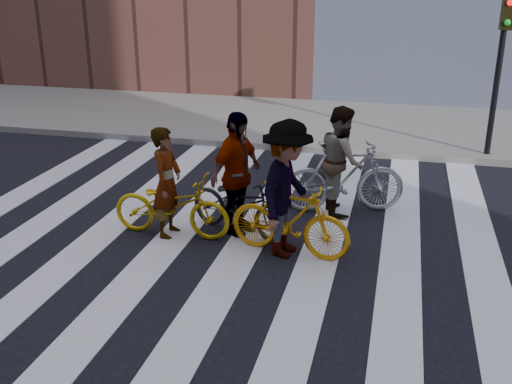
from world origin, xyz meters
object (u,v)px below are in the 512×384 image
at_px(bike_silver_mid, 343,177).
at_px(rider_right, 287,189).
at_px(rider_mid, 341,160).
at_px(rider_rear, 236,174).
at_px(traffic_signal, 502,50).
at_px(bike_yellow_right, 290,219).
at_px(bike_yellow_left, 171,205).
at_px(bike_dark_rear, 240,204).
at_px(rider_left, 167,183).

xyz_separation_m(bike_silver_mid, rider_right, (-0.60, -1.76, 0.36)).
height_order(rider_mid, rider_rear, rider_rear).
xyz_separation_m(traffic_signal, bike_yellow_right, (-3.18, -5.24, -1.76)).
distance_m(bike_yellow_left, bike_dark_rear, 1.02).
bearing_deg(bike_yellow_left, traffic_signal, -43.69).
bearing_deg(bike_dark_rear, bike_silver_mid, -26.99).
xyz_separation_m(rider_left, rider_right, (1.83, -0.21, 0.13)).
height_order(bike_dark_rear, rider_left, rider_left).
xyz_separation_m(rider_left, rider_rear, (0.97, 0.32, 0.10)).
relative_size(bike_yellow_left, rider_rear, 0.97).
bearing_deg(rider_rear, rider_mid, -26.99).
height_order(traffic_signal, bike_silver_mid, traffic_signal).
relative_size(bike_yellow_right, rider_right, 0.91).
bearing_deg(traffic_signal, rider_mid, -127.57).
relative_size(bike_yellow_left, bike_silver_mid, 0.91).
bearing_deg(bike_silver_mid, bike_yellow_left, 106.69).
bearing_deg(rider_left, rider_mid, -55.76).
relative_size(rider_right, rider_rear, 1.03).
bearing_deg(traffic_signal, rider_rear, -130.92).
relative_size(bike_yellow_right, bike_dark_rear, 0.98).
bearing_deg(bike_yellow_left, rider_right, -95.69).
height_order(bike_yellow_left, rider_right, rider_right).
xyz_separation_m(traffic_signal, rider_mid, (-2.68, -3.48, -1.40)).
xyz_separation_m(bike_yellow_left, rider_left, (-0.05, 0.00, 0.36)).
relative_size(bike_yellow_left, bike_dark_rear, 1.02).
height_order(bike_yellow_left, rider_mid, rider_mid).
relative_size(bike_silver_mid, bike_dark_rear, 1.12).
distance_m(bike_silver_mid, bike_yellow_right, 1.84).
relative_size(rider_left, rider_rear, 0.89).
height_order(traffic_signal, rider_right, traffic_signal).
height_order(bike_yellow_left, bike_silver_mid, bike_silver_mid).
xyz_separation_m(traffic_signal, bike_silver_mid, (-2.63, -3.48, -1.68)).
bearing_deg(rider_left, bike_yellow_right, -95.33).
relative_size(traffic_signal, bike_yellow_right, 1.91).
distance_m(rider_right, rider_rear, 1.01).
relative_size(bike_silver_mid, bike_yellow_right, 1.14).
xyz_separation_m(rider_mid, rider_rear, (-1.40, -1.23, 0.05)).
height_order(bike_yellow_right, bike_dark_rear, bike_yellow_right).
relative_size(bike_yellow_right, rider_rear, 0.93).
bearing_deg(traffic_signal, bike_yellow_right, -121.20).
bearing_deg(bike_dark_rear, rider_right, -101.47).
bearing_deg(traffic_signal, bike_yellow_left, -134.85).
relative_size(traffic_signal, bike_yellow_left, 1.84).
relative_size(bike_silver_mid, rider_mid, 1.13).
bearing_deg(rider_right, rider_rear, 68.04).
relative_size(bike_silver_mid, rider_rear, 1.07).
distance_m(bike_yellow_left, rider_rear, 1.08).
bearing_deg(rider_mid, bike_yellow_right, 147.89).
relative_size(bike_yellow_right, rider_mid, 0.99).
bearing_deg(bike_yellow_left, rider_left, 91.15).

